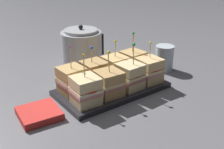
# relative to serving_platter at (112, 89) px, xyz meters

# --- Properties ---
(ground_plane) EXTENTS (6.00, 6.00, 0.00)m
(ground_plane) POSITION_rel_serving_platter_xyz_m (0.00, 0.00, -0.01)
(ground_plane) COLOR slate
(serving_platter) EXTENTS (0.41, 0.22, 0.02)m
(serving_platter) POSITION_rel_serving_platter_xyz_m (0.00, 0.00, 0.00)
(serving_platter) COLOR #232328
(serving_platter) RESTS_ON ground_plane
(sandwich_front_far_left) EXTENTS (0.09, 0.09, 0.17)m
(sandwich_front_far_left) POSITION_rel_serving_platter_xyz_m (-0.14, -0.05, 0.06)
(sandwich_front_far_left) COLOR beige
(sandwich_front_far_left) RESTS_ON serving_platter
(sandwich_front_center_left) EXTENTS (0.09, 0.09, 0.17)m
(sandwich_front_center_left) POSITION_rel_serving_platter_xyz_m (-0.05, -0.05, 0.06)
(sandwich_front_center_left) COLOR tan
(sandwich_front_center_left) RESTS_ON serving_platter
(sandwich_front_center_right) EXTENTS (0.09, 0.09, 0.18)m
(sandwich_front_center_right) POSITION_rel_serving_platter_xyz_m (0.05, -0.05, 0.06)
(sandwich_front_center_right) COLOR beige
(sandwich_front_center_right) RESTS_ON serving_platter
(sandwich_front_far_right) EXTENTS (0.09, 0.09, 0.16)m
(sandwich_front_far_right) POSITION_rel_serving_platter_xyz_m (0.14, -0.05, 0.06)
(sandwich_front_far_right) COLOR #DBB77A
(sandwich_front_far_right) RESTS_ON serving_platter
(sandwich_back_far_left) EXTENTS (0.09, 0.09, 0.18)m
(sandwich_back_far_left) POSITION_rel_serving_platter_xyz_m (-0.14, 0.05, 0.06)
(sandwich_back_far_left) COLOR tan
(sandwich_back_far_left) RESTS_ON serving_platter
(sandwich_back_center_left) EXTENTS (0.09, 0.09, 0.16)m
(sandwich_back_center_left) POSITION_rel_serving_platter_xyz_m (-0.05, 0.05, 0.06)
(sandwich_back_center_left) COLOR tan
(sandwich_back_center_left) RESTS_ON serving_platter
(sandwich_back_center_right) EXTENTS (0.09, 0.09, 0.16)m
(sandwich_back_center_right) POSITION_rel_serving_platter_xyz_m (0.05, 0.05, 0.06)
(sandwich_back_center_right) COLOR tan
(sandwich_back_center_right) RESTS_ON serving_platter
(sandwich_back_far_right) EXTENTS (0.09, 0.09, 0.18)m
(sandwich_back_far_right) POSITION_rel_serving_platter_xyz_m (0.14, 0.05, 0.06)
(sandwich_back_far_right) COLOR tan
(sandwich_back_far_right) RESTS_ON serving_platter
(kettle_steel) EXTENTS (0.20, 0.18, 0.20)m
(kettle_steel) POSITION_rel_serving_platter_xyz_m (0.03, 0.27, 0.08)
(kettle_steel) COLOR #B7BABF
(kettle_steel) RESTS_ON ground_plane
(drinking_glass) EXTENTS (0.08, 0.08, 0.11)m
(drinking_glass) POSITION_rel_serving_platter_xyz_m (0.31, 0.03, 0.05)
(drinking_glass) COLOR silver
(drinking_glass) RESTS_ON ground_plane
(napkin_stack) EXTENTS (0.13, 0.13, 0.02)m
(napkin_stack) POSITION_rel_serving_platter_xyz_m (-0.29, -0.01, 0.00)
(napkin_stack) COLOR red
(napkin_stack) RESTS_ON ground_plane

